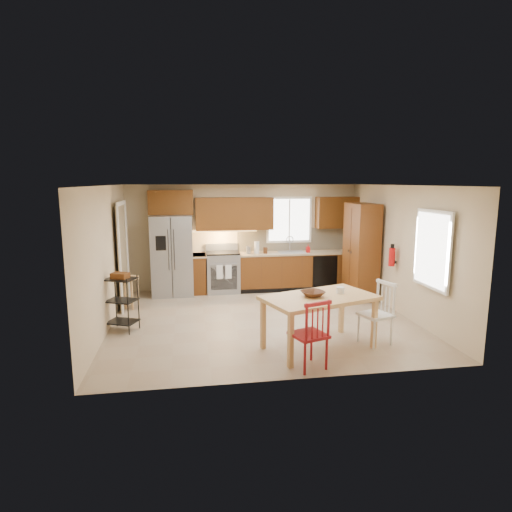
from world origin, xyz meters
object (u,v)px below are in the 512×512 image
object	(u,v)px
chair_red	(309,333)
utility_cart	(122,303)
chair_white	(376,314)
dining_table	(319,323)
table_bowl	(313,297)
table_jar	(340,292)
fire_extinguisher	(392,257)
soap_bottle	(308,248)
pantry	(361,251)
bar_stool	(132,293)
range_stove	(223,273)
refrigerator	(172,255)

from	to	relation	value
chair_red	utility_cart	distance (m)	3.40
chair_red	chair_white	size ratio (longest dim) A/B	1.00
dining_table	chair_red	bearing A→B (deg)	-137.08
chair_white	table_bowl	world-z (taller)	chair_white
chair_white	table_bowl	size ratio (longest dim) A/B	2.90
table_jar	fire_extinguisher	bearing A→B (deg)	43.79
soap_bottle	pantry	xyz separation A→B (m)	(0.95, -0.90, 0.05)
chair_red	pantry	bearing A→B (deg)	38.68
dining_table	pantry	bearing A→B (deg)	37.72
chair_red	bar_stool	distance (m)	4.32
range_stove	chair_red	xyz separation A→B (m)	(0.83, -4.35, 0.04)
table_jar	utility_cart	xyz separation A→B (m)	(-3.50, 1.21, -0.38)
refrigerator	table_jar	bearing A→B (deg)	-52.63
table_jar	utility_cart	size ratio (longest dim) A/B	0.16
dining_table	bar_stool	size ratio (longest dim) A/B	2.54
pantry	chair_white	world-z (taller)	pantry
fire_extinguisher	bar_stool	xyz separation A→B (m)	(-5.13, 0.98, -0.77)
fire_extinguisher	chair_white	size ratio (longest dim) A/B	0.36
soap_bottle	fire_extinguisher	size ratio (longest dim) A/B	0.53
pantry	bar_stool	size ratio (longest dim) A/B	3.15
chair_white	chair_red	bearing A→B (deg)	99.53
refrigerator	pantry	xyz separation A→B (m)	(4.13, -0.93, 0.14)
soap_bottle	table_bowl	xyz separation A→B (m)	(-0.95, -3.62, -0.16)
refrigerator	fire_extinguisher	distance (m)	4.76
range_stove	chair_red	world-z (taller)	chair_red
dining_table	chair_red	world-z (taller)	chair_red
pantry	fire_extinguisher	bearing A→B (deg)	-79.22
fire_extinguisher	refrigerator	bearing A→B (deg)	155.48
table_jar	bar_stool	world-z (taller)	table_jar
soap_bottle	pantry	bearing A→B (deg)	-43.45
dining_table	table_jar	bearing A→B (deg)	-2.83
fire_extinguisher	bar_stool	size ratio (longest dim) A/B	0.54
range_stove	chair_red	bearing A→B (deg)	-79.19
range_stove	table_jar	bearing A→B (deg)	-66.67
soap_bottle	range_stove	bearing A→B (deg)	177.60
fire_extinguisher	chair_white	distance (m)	2.02
fire_extinguisher	table_jar	xyz separation A→B (m)	(-1.63, -1.56, -0.23)
soap_bottle	bar_stool	xyz separation A→B (m)	(-3.98, -0.97, -0.66)
range_stove	table_bowl	bearing A→B (deg)	-73.80
dining_table	table_jar	xyz separation A→B (m)	(0.37, 0.11, 0.45)
range_stove	pantry	bearing A→B (deg)	-18.29
refrigerator	soap_bottle	size ratio (longest dim) A/B	9.53
range_stove	dining_table	world-z (taller)	range_stove
range_stove	utility_cart	world-z (taller)	utility_cart
refrigerator	bar_stool	size ratio (longest dim) A/B	2.73
chair_red	table_jar	world-z (taller)	chair_red
refrigerator	chair_white	distance (m)	4.88
table_bowl	table_jar	world-z (taller)	table_jar
soap_bottle	table_jar	world-z (taller)	soap_bottle
chair_white	table_bowl	distance (m)	1.11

